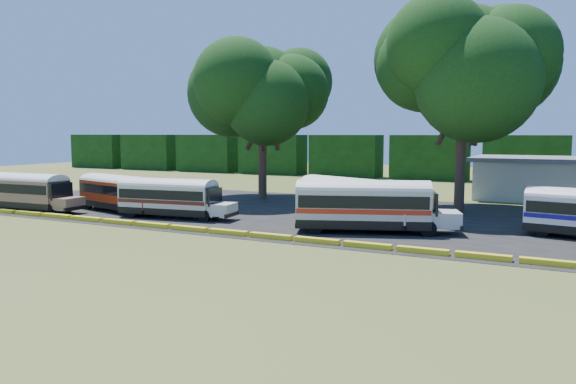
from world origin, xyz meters
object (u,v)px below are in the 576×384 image
at_px(bus_beige, 26,189).
at_px(bus_red, 116,191).
at_px(bus_cream_west, 170,196).
at_px(bus_white_red, 366,203).
at_px(tree_west, 262,90).

bearing_deg(bus_beige, bus_red, 23.14).
bearing_deg(bus_cream_west, bus_beige, -177.08).
relative_size(bus_white_red, tree_west, 0.72).
bearing_deg(bus_white_red, bus_beige, 166.15).
height_order(bus_beige, bus_red, bus_beige).
distance_m(bus_beige, bus_cream_west, 12.84).
relative_size(bus_cream_west, tree_west, 0.64).
height_order(bus_cream_west, bus_white_red, bus_white_red).
distance_m(bus_cream_west, tree_west, 16.28).
distance_m(bus_white_red, tree_west, 21.59).
bearing_deg(bus_red, bus_cream_west, 6.55).
bearing_deg(bus_red, bus_white_red, 13.88).
distance_m(bus_red, tree_west, 16.71).
bearing_deg(tree_west, bus_beige, -127.97).
bearing_deg(bus_white_red, bus_red, 159.50).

